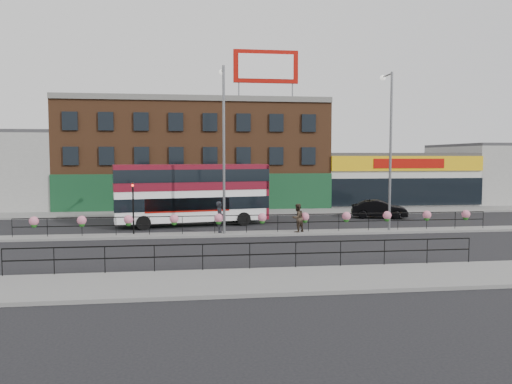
{
  "coord_description": "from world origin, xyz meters",
  "views": [
    {
      "loc": [
        -4.49,
        -30.96,
        4.92
      ],
      "look_at": [
        0.0,
        3.0,
        2.5
      ],
      "focal_mm": 35.0,
      "sensor_mm": 36.0,
      "label": 1
    }
  ],
  "objects": [
    {
      "name": "south_railing",
      "position": [
        -2.0,
        -10.1,
        0.96
      ],
      "size": [
        20.04,
        0.05,
        1.12
      ],
      "color": "black",
      "rests_on": "south_pavement"
    },
    {
      "name": "median_railing",
      "position": [
        -0.0,
        0.0,
        1.05
      ],
      "size": [
        30.04,
        0.56,
        1.23
      ],
      "color": "black",
      "rests_on": "median"
    },
    {
      "name": "warehouse_east",
      "position": [
        30.75,
        20.0,
        3.15
      ],
      "size": [
        14.5,
        12.0,
        6.3
      ],
      "color": "#A0A09B",
      "rests_on": "ground"
    },
    {
      "name": "ground",
      "position": [
        0.0,
        0.0,
        0.0
      ],
      "size": [
        120.0,
        120.0,
        0.0
      ],
      "primitive_type": "plane",
      "color": "black",
      "rests_on": "ground"
    },
    {
      "name": "traffic_light_median",
      "position": [
        -8.0,
        0.39,
        2.47
      ],
      "size": [
        0.15,
        0.28,
        3.65
      ],
      "color": "black",
      "rests_on": "median"
    },
    {
      "name": "lamp_column_west",
      "position": [
        -2.41,
        0.15,
        6.3
      ],
      "size": [
        0.37,
        1.82,
        10.37
      ],
      "color": "slate",
      "rests_on": "median"
    },
    {
      "name": "yellow_line_outer",
      "position": [
        0.0,
        -9.88,
        0.01
      ],
      "size": [
        60.0,
        0.1,
        0.01
      ],
      "primitive_type": "cube",
      "color": "gold",
      "rests_on": "ground"
    },
    {
      "name": "pedestrian_a",
      "position": [
        -2.67,
        0.33,
        1.13
      ],
      "size": [
        0.74,
        0.5,
        1.97
      ],
      "primitive_type": "imported",
      "rotation": [
        0.0,
        0.0,
        1.59
      ],
      "color": "#27282F",
      "rests_on": "median"
    },
    {
      "name": "brick_building",
      "position": [
        -4.0,
        19.96,
        5.13
      ],
      "size": [
        25.0,
        12.21,
        10.3
      ],
      "color": "brown",
      "rests_on": "ground"
    },
    {
      "name": "supermarket",
      "position": [
        16.0,
        19.9,
        2.65
      ],
      "size": [
        15.0,
        12.25,
        5.3
      ],
      "color": "silver",
      "rests_on": "ground"
    },
    {
      "name": "double_decker_bus",
      "position": [
        -4.34,
        4.83,
        2.69
      ],
      "size": [
        11.11,
        4.38,
        4.38
      ],
      "color": "white",
      "rests_on": "ground"
    },
    {
      "name": "median",
      "position": [
        0.0,
        0.0,
        0.07
      ],
      "size": [
        60.0,
        1.6,
        0.15
      ],
      "primitive_type": "cube",
      "color": "slate",
      "rests_on": "ground"
    },
    {
      "name": "billboard",
      "position": [
        2.5,
        14.99,
        13.18
      ],
      "size": [
        6.0,
        0.29,
        4.4
      ],
      "color": "#A00C05",
      "rests_on": "brick_building"
    },
    {
      "name": "yellow_line_inner",
      "position": [
        0.0,
        -9.7,
        0.01
      ],
      "size": [
        60.0,
        0.1,
        0.01
      ],
      "primitive_type": "cube",
      "color": "gold",
      "rests_on": "ground"
    },
    {
      "name": "pedestrian_b",
      "position": [
        2.24,
        -0.16,
        1.05
      ],
      "size": [
        1.5,
        1.49,
        1.8
      ],
      "primitive_type": "imported",
      "rotation": [
        0.0,
        0.0,
        3.72
      ],
      "color": "#382C20",
      "rests_on": "median"
    },
    {
      "name": "car",
      "position": [
        10.54,
        7.22,
        0.72
      ],
      "size": [
        3.87,
        5.2,
        1.44
      ],
      "primitive_type": "imported",
      "rotation": [
        0.0,
        0.0,
        1.29
      ],
      "color": "black",
      "rests_on": "ground"
    },
    {
      "name": "south_pavement",
      "position": [
        0.0,
        -12.0,
        0.07
      ],
      "size": [
        60.0,
        4.0,
        0.15
      ],
      "primitive_type": "cube",
      "color": "slate",
      "rests_on": "ground"
    },
    {
      "name": "north_pavement",
      "position": [
        0.0,
        12.0,
        0.07
      ],
      "size": [
        60.0,
        4.0,
        0.15
      ],
      "primitive_type": "cube",
      "color": "slate",
      "rests_on": "ground"
    },
    {
      "name": "lamp_column_east",
      "position": [
        8.39,
        0.24,
        6.22
      ],
      "size": [
        0.37,
        1.8,
        10.24
      ],
      "color": "slate",
      "rests_on": "median"
    }
  ]
}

